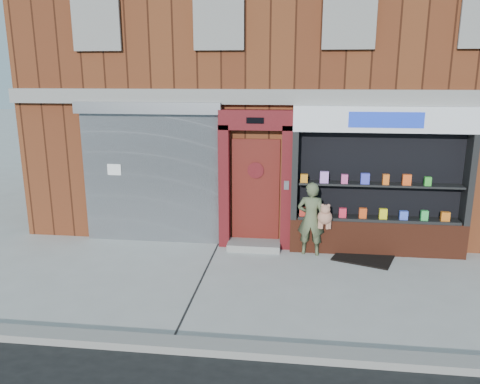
# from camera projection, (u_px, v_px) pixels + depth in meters

# --- Properties ---
(ground) EXTENTS (80.00, 80.00, 0.00)m
(ground) POSITION_uv_depth(u_px,v_px,m) (288.00, 285.00, 8.18)
(ground) COLOR #9E9E99
(ground) RESTS_ON ground
(curb) EXTENTS (60.00, 0.30, 0.12)m
(curb) POSITION_uv_depth(u_px,v_px,m) (284.00, 353.00, 6.09)
(curb) COLOR gray
(curb) RESTS_ON ground
(building) EXTENTS (12.00, 8.16, 8.00)m
(building) POSITION_uv_depth(u_px,v_px,m) (296.00, 59.00, 12.97)
(building) COLOR #582714
(building) RESTS_ON ground
(shutter_bay) EXTENTS (3.10, 0.30, 3.04)m
(shutter_bay) POSITION_uv_depth(u_px,v_px,m) (151.00, 165.00, 9.97)
(shutter_bay) COLOR gray
(shutter_bay) RESTS_ON ground
(red_door_bay) EXTENTS (1.52, 0.58, 2.90)m
(red_door_bay) POSITION_uv_depth(u_px,v_px,m) (255.00, 180.00, 9.70)
(red_door_bay) COLOR #4A0C10
(red_door_bay) RESTS_ON ground
(pharmacy_bay) EXTENTS (3.50, 0.41, 3.00)m
(pharmacy_bay) POSITION_uv_depth(u_px,v_px,m) (379.00, 188.00, 9.38)
(pharmacy_bay) COLOR #5E2616
(pharmacy_bay) RESTS_ON ground
(woman) EXTENTS (0.71, 0.46, 1.51)m
(woman) POSITION_uv_depth(u_px,v_px,m) (312.00, 218.00, 9.42)
(woman) COLOR #505B3B
(woman) RESTS_ON ground
(doormat) EXTENTS (1.31, 1.11, 0.03)m
(doormat) POSITION_uv_depth(u_px,v_px,m) (363.00, 258.00, 9.37)
(doormat) COLOR black
(doormat) RESTS_ON ground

